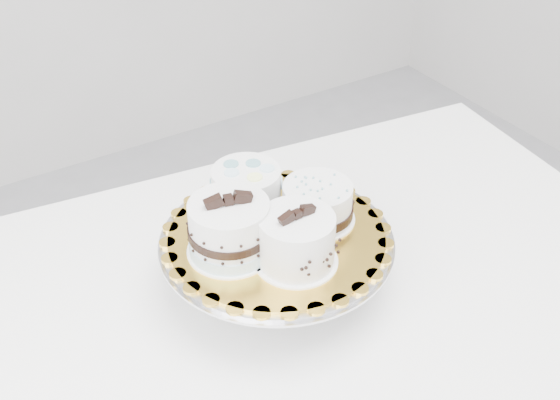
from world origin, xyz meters
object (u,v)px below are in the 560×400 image
table (300,331)px  cake_banded (230,230)px  cake_board (277,236)px  cake_swirl (296,241)px  cake_stand (277,252)px  cake_dots (246,191)px  cake_ribbon (318,204)px

table → cake_banded: bearing=162.9°
table → cake_banded: 0.24m
cake_board → cake_swirl: 0.08m
cake_swirl → cake_banded: (-0.07, 0.07, 0.00)m
cake_stand → cake_dots: size_ratio=2.70×
cake_dots → cake_swirl: bearing=-72.7°
cake_banded → cake_ribbon: size_ratio=1.14×
table → cake_banded: size_ratio=9.27×
cake_board → cake_dots: bearing=97.7°
cake_stand → cake_swirl: (-0.01, -0.06, 0.07)m
table → cake_dots: (-0.03, 0.11, 0.22)m
cake_stand → cake_dots: (-0.01, 0.07, 0.07)m
cake_dots → cake_stand: bearing=-65.5°
cake_swirl → table: bearing=40.2°
cake_dots → cake_ribbon: bearing=-24.2°
cake_dots → cake_ribbon: 0.11m
cake_ribbon → table: bearing=-137.3°
cake_board → cake_ribbon: cake_ribbon is taller
table → cake_board: (-0.02, 0.04, 0.18)m
cake_banded → cake_ribbon: 0.15m
cake_swirl → cake_dots: (-0.00, 0.13, 0.00)m
table → cake_banded: cake_banded is taller
cake_dots → cake_banded: bearing=-117.0°
cake_ribbon → cake_dots: bearing=144.7°
cake_banded → cake_dots: size_ratio=1.07×
table → cake_swirl: (-0.03, -0.03, 0.21)m
cake_swirl → cake_banded: 0.09m
table → cake_dots: size_ratio=9.88×
cake_dots → cake_ribbon: (0.08, -0.07, -0.01)m
cake_stand → table: bearing=-63.0°
cake_swirl → cake_dots: 0.13m
cake_swirl → cake_dots: size_ratio=0.91×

